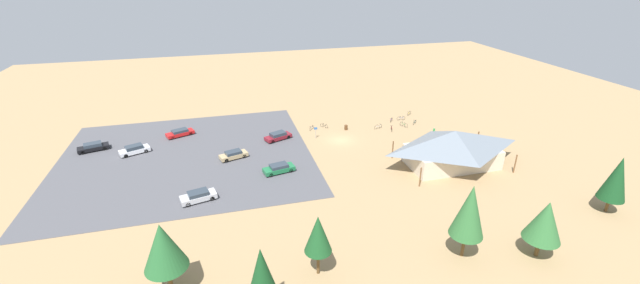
# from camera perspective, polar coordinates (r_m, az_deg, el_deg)

# --- Properties ---
(ground) EXTENTS (160.00, 160.00, 0.00)m
(ground) POSITION_cam_1_polar(r_m,az_deg,el_deg) (69.94, 2.98, 0.25)
(ground) COLOR #9E7F56
(ground) RESTS_ON ground
(parking_lot_asphalt) EXTENTS (39.19, 35.52, 0.05)m
(parking_lot_asphalt) POSITION_cam_1_polar(r_m,az_deg,el_deg) (67.42, -18.63, -2.01)
(parking_lot_asphalt) COLOR #4C4C51
(parking_lot_asphalt) RESTS_ON ground
(bike_pavilion) EXTENTS (15.82, 9.52, 5.72)m
(bike_pavilion) POSITION_cam_1_polar(r_m,az_deg,el_deg) (63.26, 18.60, -0.58)
(bike_pavilion) COLOR beige
(bike_pavilion) RESTS_ON ground
(trash_bin) EXTENTS (0.60, 0.60, 0.90)m
(trash_bin) POSITION_cam_1_polar(r_m,az_deg,el_deg) (74.32, 3.76, 2.10)
(trash_bin) COLOR brown
(trash_bin) RESTS_ON ground
(lot_sign) EXTENTS (0.56, 0.08, 2.20)m
(lot_sign) POSITION_cam_1_polar(r_m,az_deg,el_deg) (70.06, -0.62, 1.59)
(lot_sign) COLOR #99999E
(lot_sign) RESTS_ON ground
(pine_midwest) EXTENTS (3.48, 3.48, 8.58)m
(pine_midwest) POSITION_cam_1_polar(r_m,az_deg,el_deg) (43.28, 20.70, -9.24)
(pine_midwest) COLOR brown
(pine_midwest) RESTS_ON ground
(pine_mideast) EXTENTS (2.72, 2.72, 6.81)m
(pine_mideast) POSITION_cam_1_polar(r_m,az_deg,el_deg) (38.94, -0.28, -13.09)
(pine_mideast) COLOR brown
(pine_mideast) RESTS_ON ground
(pine_far_east) EXTENTS (3.99, 3.99, 7.61)m
(pine_far_east) POSITION_cam_1_polar(r_m,az_deg,el_deg) (39.42, -21.62, -13.76)
(pine_far_east) COLOR brown
(pine_far_east) RESTS_ON ground
(pine_east) EXTENTS (2.45, 2.45, 7.20)m
(pine_east) POSITION_cam_1_polar(r_m,az_deg,el_deg) (35.33, -8.39, -17.82)
(pine_east) COLOR brown
(pine_east) RESTS_ON ground
(pine_center) EXTENTS (3.75, 3.75, 6.67)m
(pine_center) POSITION_cam_1_polar(r_m,az_deg,el_deg) (47.28, 29.63, -9.83)
(pine_center) COLOR brown
(pine_center) RESTS_ON ground
(pine_west) EXTENTS (3.09, 3.09, 7.56)m
(pine_west) POSITION_cam_1_polar(r_m,az_deg,el_deg) (60.02, 36.84, -4.21)
(pine_west) COLOR brown
(pine_west) RESTS_ON ground
(bicycle_green_mid_cluster) EXTENTS (0.86, 1.59, 0.92)m
(bicycle_green_mid_cluster) POSITION_cam_1_polar(r_m,az_deg,el_deg) (77.25, 11.94, 2.45)
(bicycle_green_mid_cluster) COLOR black
(bicycle_green_mid_cluster) RESTS_ON ground
(bicycle_purple_yard_left) EXTENTS (1.05, 1.30, 0.74)m
(bicycle_purple_yard_left) POSITION_cam_1_polar(r_m,az_deg,el_deg) (79.36, 10.22, 3.15)
(bicycle_purple_yard_left) COLOR black
(bicycle_purple_yard_left) RESTS_ON ground
(bicycle_silver_yard_front) EXTENTS (1.18, 1.38, 0.77)m
(bicycle_silver_yard_front) POSITION_cam_1_polar(r_m,az_deg,el_deg) (74.27, -1.20, 2.06)
(bicycle_silver_yard_front) COLOR black
(bicycle_silver_yard_front) RESTS_ON ground
(bicycle_yellow_front_row) EXTENTS (1.34, 1.15, 0.85)m
(bicycle_yellow_front_row) POSITION_cam_1_polar(r_m,az_deg,el_deg) (83.51, 12.69, 4.03)
(bicycle_yellow_front_row) COLOR black
(bicycle_yellow_front_row) RESTS_ON ground
(bicycle_blue_by_bin) EXTENTS (1.72, 0.48, 0.81)m
(bicycle_blue_by_bin) POSITION_cam_1_polar(r_m,az_deg,el_deg) (80.47, 11.56, 3.36)
(bicycle_blue_by_bin) COLOR black
(bicycle_blue_by_bin) RESTS_ON ground
(bicycle_black_yard_center) EXTENTS (1.17, 1.27, 0.77)m
(bicycle_black_yard_center) POSITION_cam_1_polar(r_m,az_deg,el_deg) (75.20, 0.60, 2.35)
(bicycle_black_yard_center) COLOR black
(bicycle_black_yard_center) RESTS_ON ground
(bicycle_teal_lone_east) EXTENTS (1.27, 1.19, 0.87)m
(bicycle_teal_lone_east) POSITION_cam_1_polar(r_m,az_deg,el_deg) (79.05, 13.45, 2.79)
(bicycle_teal_lone_east) COLOR black
(bicycle_teal_lone_east) RESTS_ON ground
(bicycle_red_back_row) EXTENTS (0.67, 1.72, 0.82)m
(bicycle_red_back_row) POSITION_cam_1_polar(r_m,az_deg,el_deg) (75.00, 10.24, 1.90)
(bicycle_red_back_row) COLOR black
(bicycle_red_back_row) RESTS_ON ground
(bicycle_white_lone_west) EXTENTS (1.73, 0.63, 0.84)m
(bicycle_white_lone_west) POSITION_cam_1_polar(r_m,az_deg,el_deg) (75.47, 8.35, 2.18)
(bicycle_white_lone_west) COLOR black
(bicycle_white_lone_west) RESTS_ON ground
(car_white_back_corner) EXTENTS (4.92, 3.38, 1.42)m
(car_white_back_corner) POSITION_cam_1_polar(r_m,az_deg,el_deg) (71.33, -25.11, -0.99)
(car_white_back_corner) COLOR white
(car_white_back_corner) RESTS_ON parking_lot_asphalt
(car_green_mid_lot) EXTENTS (4.90, 2.74, 1.31)m
(car_green_mid_lot) POSITION_cam_1_polar(r_m,az_deg,el_deg) (59.20, -5.92, -3.78)
(car_green_mid_lot) COLOR #1E6B3D
(car_green_mid_lot) RESTS_ON parking_lot_asphalt
(car_black_aisle_side) EXTENTS (5.02, 2.99, 1.33)m
(car_black_aisle_side) POSITION_cam_1_polar(r_m,az_deg,el_deg) (75.65, -29.81, -0.61)
(car_black_aisle_side) COLOR black
(car_black_aisle_side) RESTS_ON parking_lot_asphalt
(car_silver_second_row) EXTENTS (4.84, 2.87, 1.38)m
(car_silver_second_row) POSITION_cam_1_polar(r_m,az_deg,el_deg) (54.53, -17.08, -7.44)
(car_silver_second_row) COLOR #BCBCC1
(car_silver_second_row) RESTS_ON parking_lot_asphalt
(car_maroon_by_curb) EXTENTS (5.08, 3.49, 1.35)m
(car_maroon_by_curb) POSITION_cam_1_polar(r_m,az_deg,el_deg) (70.12, -6.04, 0.86)
(car_maroon_by_curb) COLOR maroon
(car_maroon_by_curb) RESTS_ON parking_lot_asphalt
(car_tan_front_row) EXTENTS (4.68, 2.94, 1.28)m
(car_tan_front_row) POSITION_cam_1_polar(r_m,az_deg,el_deg) (64.49, -12.32, -1.80)
(car_tan_front_row) COLOR tan
(car_tan_front_row) RESTS_ON parking_lot_asphalt
(car_red_far_end) EXTENTS (5.08, 3.45, 1.22)m
(car_red_far_end) POSITION_cam_1_polar(r_m,az_deg,el_deg) (75.55, -19.47, 1.26)
(car_red_far_end) COLOR red
(car_red_far_end) RESTS_ON parking_lot_asphalt
(visitor_near_lot) EXTENTS (0.36, 0.36, 1.73)m
(visitor_near_lot) POSITION_cam_1_polar(r_m,az_deg,el_deg) (74.00, 16.04, 1.45)
(visitor_near_lot) COLOR #2D3347
(visitor_near_lot) RESTS_ON ground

